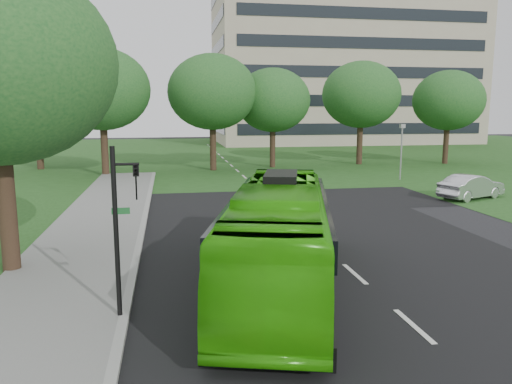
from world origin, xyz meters
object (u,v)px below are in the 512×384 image
at_px(tree_park_a, 102,89).
at_px(traffic_light, 121,220).
at_px(tree_park_c, 273,100).
at_px(tree_park_d, 361,95).
at_px(tree_park_e, 449,100).
at_px(sedan, 471,187).
at_px(bus, 279,236).
at_px(tree_park_b, 212,92).
at_px(camera_pole, 402,144).
at_px(office_building, 342,64).
at_px(tree_park_f, 35,89).

distance_m(tree_park_a, traffic_light, 29.62).
xyz_separation_m(tree_park_c, tree_park_d, (8.83, 0.99, 0.56)).
bearing_deg(tree_park_d, tree_park_a, -169.24).
distance_m(tree_park_e, sedan, 20.98).
bearing_deg(bus, tree_park_b, 104.05).
bearing_deg(camera_pole, tree_park_b, 156.96).
bearing_deg(tree_park_a, tree_park_c, 13.36).
xyz_separation_m(tree_park_a, tree_park_c, (14.48, 3.44, -0.74)).
distance_m(tree_park_c, tree_park_e, 17.36).
bearing_deg(tree_park_b, bus, -91.29).
height_order(office_building, tree_park_b, office_building).
xyz_separation_m(tree_park_a, traffic_light, (3.84, -29.06, -4.23)).
distance_m(office_building, camera_pole, 45.87).
distance_m(tree_park_b, sedan, 22.65).
relative_size(tree_park_d, camera_pole, 2.34).
relative_size(tree_park_c, traffic_light, 2.03).
relative_size(tree_park_e, bus, 0.81).
xyz_separation_m(tree_park_e, camera_pole, (-9.47, -9.78, -3.42)).
distance_m(tree_park_a, tree_park_d, 23.73).
bearing_deg(office_building, bus, -110.88).
bearing_deg(office_building, tree_park_b, -124.29).
bearing_deg(tree_park_e, bus, -127.49).
relative_size(office_building, camera_pole, 9.53).
xyz_separation_m(office_building, traffic_light, (-29.02, -66.32, -9.89)).
xyz_separation_m(tree_park_b, bus, (-0.66, -29.43, -5.19)).
relative_size(tree_park_a, tree_park_c, 1.12).
xyz_separation_m(bus, camera_pole, (14.15, 21.01, 1.16)).
bearing_deg(tree_park_e, office_building, 88.27).
relative_size(office_building, bus, 3.59).
bearing_deg(sedan, office_building, -32.62).
distance_m(traffic_light, camera_pole, 29.34).
height_order(tree_park_b, bus, tree_park_b).
bearing_deg(bus, sedan, 56.18).
xyz_separation_m(tree_park_c, tree_park_f, (-20.73, 2.04, 0.97)).
bearing_deg(traffic_light, tree_park_c, 61.11).
bearing_deg(camera_pole, tree_park_e, 54.85).
bearing_deg(tree_park_b, office_building, 55.71).
height_order(tree_park_c, traffic_light, tree_park_c).
height_order(tree_park_c, tree_park_e, tree_park_e).
xyz_separation_m(tree_park_c, bus, (-6.26, -30.77, -4.55)).
height_order(tree_park_f, bus, tree_park_f).
relative_size(tree_park_c, tree_park_d, 0.91).
distance_m(tree_park_d, tree_park_f, 29.58).
distance_m(bus, camera_pole, 25.36).
bearing_deg(camera_pole, tree_park_f, 166.52).
relative_size(tree_park_c, bus, 0.81).
relative_size(office_building, traffic_light, 9.03).
bearing_deg(tree_park_b, tree_park_e, 3.41).
xyz_separation_m(tree_park_a, camera_pole, (22.38, -6.31, -4.12)).
xyz_separation_m(office_building, camera_pole, (-10.49, -43.57, -9.78)).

